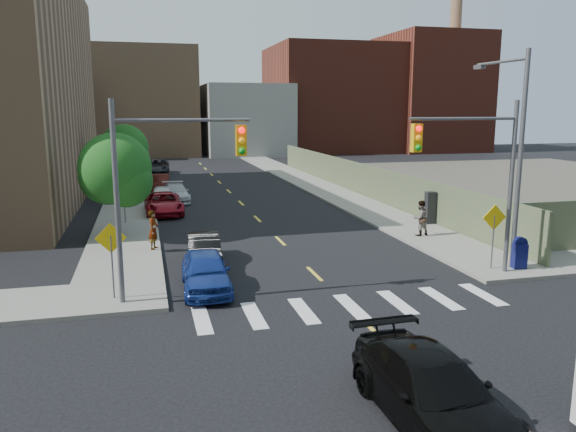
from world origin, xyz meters
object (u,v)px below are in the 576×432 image
parked_car_white (162,195)px  payphone (430,208)px  parked_car_blue (206,271)px  parked_car_silver (176,193)px  parked_car_grey (156,167)px  parked_car_red (164,203)px  black_sedan (433,391)px  pedestrian_west (153,230)px  parked_car_black (204,249)px  pedestrian_east (420,218)px  parked_car_maroon (160,184)px  mailbox (520,253)px

parked_car_white → payphone: payphone is taller
parked_car_blue → parked_car_silver: parked_car_blue is taller
parked_car_grey → payphone: bearing=-60.4°
parked_car_blue → payphone: bearing=33.8°
parked_car_red → parked_car_grey: 22.58m
payphone → parked_car_grey: bearing=116.6°
parked_car_red → black_sedan: 26.72m
payphone → pedestrian_west: size_ratio=1.00×
parked_car_black → payphone: (13.40, 4.68, 0.44)m
pedestrian_west → pedestrian_east: (13.50, -0.50, -0.00)m
parked_car_red → parked_car_maroon: (0.01, 9.49, 0.04)m
parked_car_red → pedestrian_west: size_ratio=2.70×
parked_car_white → mailbox: size_ratio=2.93×
parked_car_silver → parked_car_white: parked_car_white is taller
parked_car_blue → pedestrian_west: pedestrian_west is taller
parked_car_grey → black_sedan: size_ratio=1.08×
parked_car_blue → payphone: 16.15m
parked_car_grey → pedestrian_west: pedestrian_west is taller
payphone → pedestrian_east: payphone is taller
parked_car_maroon → pedestrian_west: 19.26m
parked_car_blue → parked_car_white: parked_car_blue is taller
mailbox → parked_car_maroon: bearing=127.1°
parked_car_black → pedestrian_west: 3.31m
pedestrian_east → black_sedan: bearing=52.1°
parked_car_silver → mailbox: (12.84, -21.59, 0.14)m
parked_car_white → payphone: size_ratio=2.10×
black_sedan → pedestrian_east: pedestrian_east is taller
parked_car_grey → payphone: payphone is taller
parked_car_red → parked_car_silver: parked_car_red is taller
parked_car_silver → parked_car_white: 1.44m
parked_car_maroon → parked_car_silver: bearing=-73.6°
parked_car_grey → payphone: size_ratio=3.05×
parked_car_black → parked_car_grey: size_ratio=0.69×
parked_car_silver → pedestrian_west: size_ratio=2.42×
black_sedan → parked_car_white: bearing=97.2°
parked_car_red → black_sedan: bearing=-81.5°
parked_car_black → parked_car_blue: bearing=-92.1°
parked_car_silver → parked_car_maroon: size_ratio=1.01×
parked_car_white → parked_car_black: bearing=-82.3°
parked_car_red → parked_car_maroon: 9.49m
parked_car_red → black_sedan: black_sedan is taller
parked_car_black → pedestrian_east: size_ratio=2.11×
parked_car_silver → parked_car_maroon: (-1.00, 4.70, 0.08)m
parked_car_black → parked_car_silver: 17.06m
parked_car_maroon → parked_car_grey: 13.09m
parked_car_blue → mailbox: bearing=-1.2°
parked_car_black → black_sedan: black_sedan is taller
parked_car_grey → black_sedan: parked_car_grey is taller
mailbox → black_sedan: bearing=-124.5°
pedestrian_east → parked_car_silver: bearing=-63.6°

